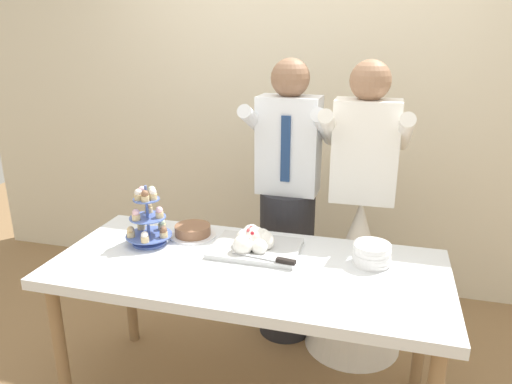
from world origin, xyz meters
TOP-DOWN VIEW (x-y plane):
  - rear_wall at (0.00, 1.41)m, footprint 5.20×0.10m
  - dessert_table at (0.00, 0.00)m, footprint 1.80×0.80m
  - cupcake_stand at (-0.54, 0.09)m, footprint 0.23×0.23m
  - main_cake_tray at (-0.00, 0.14)m, footprint 0.43×0.31m
  - plate_stack at (0.55, 0.15)m, footprint 0.18×0.18m
  - round_cake at (-0.36, 0.23)m, footprint 0.24×0.24m
  - person_groom at (0.05, 0.66)m, footprint 0.47×0.50m
  - person_bride at (0.47, 0.63)m, footprint 0.56×0.56m

SIDE VIEW (x-z plane):
  - person_bride at x=0.47m, z-range -0.25..1.41m
  - dessert_table at x=0.00m, z-range 0.31..1.09m
  - person_groom at x=0.05m, z-range -0.08..1.58m
  - round_cake at x=-0.36m, z-range 0.77..0.83m
  - main_cake_tray at x=0.00m, z-range 0.76..0.88m
  - plate_stack at x=0.55m, z-range 0.77..0.87m
  - cupcake_stand at x=-0.54m, z-range 0.75..1.05m
  - rear_wall at x=0.00m, z-range 0.00..2.90m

